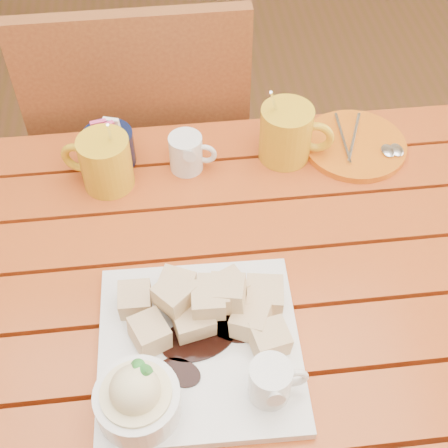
{
  "coord_description": "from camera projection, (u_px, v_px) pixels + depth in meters",
  "views": [
    {
      "loc": [
        -0.04,
        -0.57,
        1.57
      ],
      "look_at": [
        0.04,
        0.07,
        0.82
      ],
      "focal_mm": 50.0,
      "sensor_mm": 36.0,
      "label": 1
    }
  ],
  "objects": [
    {
      "name": "chair_far",
      "position": [
        146.0,
        146.0,
        1.51
      ],
      "size": [
        0.46,
        0.46,
        0.97
      ],
      "rotation": [
        0.0,
        0.0,
        3.15
      ],
      "color": "brown",
      "rests_on": "ground"
    },
    {
      "name": "dessert_plate",
      "position": [
        190.0,
        349.0,
        0.88
      ],
      "size": [
        0.3,
        0.3,
        0.12
      ],
      "rotation": [
        0.0,
        0.0,
        -0.03
      ],
      "color": "white",
      "rests_on": "table"
    },
    {
      "name": "table",
      "position": [
        208.0,
        321.0,
        1.08
      ],
      "size": [
        1.2,
        0.79,
        0.75
      ],
      "color": "#A02C14",
      "rests_on": "ground"
    },
    {
      "name": "orange_saucer",
      "position": [
        356.0,
        145.0,
        1.2
      ],
      "size": [
        0.2,
        0.2,
        0.02
      ],
      "rotation": [
        0.0,
        0.0,
        -0.24
      ],
      "color": "#D56312",
      "rests_on": "table"
    },
    {
      "name": "coffee_mug_right",
      "position": [
        288.0,
        133.0,
        1.15
      ],
      "size": [
        0.14,
        0.1,
        0.16
      ],
      "rotation": [
        0.0,
        0.0,
        -0.3
      ],
      "color": "gold",
      "rests_on": "table"
    },
    {
      "name": "sugar_caddy",
      "position": [
        109.0,
        147.0,
        1.15
      ],
      "size": [
        0.09,
        0.09,
        0.1
      ],
      "color": "black",
      "rests_on": "table"
    },
    {
      "name": "coffee_mug_left",
      "position": [
        104.0,
        161.0,
        1.1
      ],
      "size": [
        0.13,
        0.09,
        0.15
      ],
      "rotation": [
        0.0,
        0.0,
        -0.34
      ],
      "color": "gold",
      "rests_on": "table"
    },
    {
      "name": "cream_pitcher",
      "position": [
        187.0,
        152.0,
        1.14
      ],
      "size": [
        0.09,
        0.08,
        0.08
      ],
      "rotation": [
        0.0,
        0.0,
        -0.24
      ],
      "color": "white",
      "rests_on": "table"
    }
  ]
}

